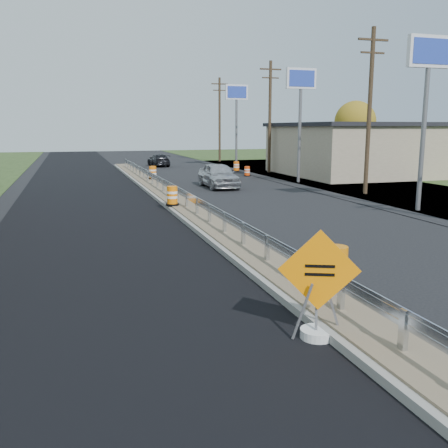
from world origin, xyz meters
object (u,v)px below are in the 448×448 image
object	(u,v)px
barrel_shoulder_mid	(247,171)
barrel_shoulder_far	(236,167)
car_silver	(218,175)
caution_sign	(318,312)
car_dark_far	(159,160)
barrel_median_mid	(172,196)
barrel_median_far	(153,173)
barrel_median_near	(335,268)

from	to	relation	value
barrel_shoulder_mid	barrel_shoulder_far	distance (m)	4.59
barrel_shoulder_mid	car_silver	distance (m)	8.12
caution_sign	barrel_shoulder_mid	world-z (taller)	caution_sign
barrel_shoulder_mid	car_dark_far	xyz separation A→B (m)	(-5.00, 12.72, 0.23)
caution_sign	barrel_shoulder_far	distance (m)	36.23
barrel_shoulder_far	car_silver	world-z (taller)	car_silver
barrel_median_mid	barrel_median_far	distance (m)	12.63
caution_sign	barrel_median_mid	xyz separation A→B (m)	(0.35, 15.32, 0.14)
barrel_median_near	barrel_median_mid	world-z (taller)	barrel_median_near
caution_sign	barrel_median_near	bearing A→B (deg)	75.68
barrel_median_far	barrel_shoulder_mid	world-z (taller)	barrel_median_far
barrel_median_mid	barrel_shoulder_mid	size ratio (longest dim) A/B	1.15
caution_sign	car_dark_far	distance (m)	43.19
car_silver	car_dark_far	xyz separation A→B (m)	(-0.56, 19.51, -0.19)
barrel_median_far	car_dark_far	distance (m)	15.36
barrel_shoulder_mid	car_silver	size ratio (longest dim) A/B	0.17
caution_sign	barrel_shoulder_far	world-z (taller)	caution_sign
caution_sign	car_dark_far	size ratio (longest dim) A/B	0.49
barrel_shoulder_far	barrel_median_far	bearing A→B (deg)	-141.48
caution_sign	barrel_median_mid	world-z (taller)	caution_sign
barrel_shoulder_mid	car_dark_far	bearing A→B (deg)	111.46
car_dark_far	barrel_median_mid	bearing A→B (deg)	79.55
barrel_median_near	barrel_shoulder_mid	bearing A→B (deg)	74.15
car_silver	barrel_median_mid	bearing A→B (deg)	-119.80
barrel_shoulder_mid	car_silver	bearing A→B (deg)	-123.16
caution_sign	car_dark_far	world-z (taller)	caution_sign
caution_sign	barrel_shoulder_mid	size ratio (longest dim) A/B	2.61
barrel_median_far	barrel_shoulder_far	world-z (taller)	barrel_median_far
barrel_shoulder_mid	car_dark_far	distance (m)	13.67
barrel_median_mid	car_silver	xyz separation A→B (m)	(4.70, 8.13, 0.14)
caution_sign	barrel_median_far	size ratio (longest dim) A/B	2.22
barrel_shoulder_mid	barrel_median_far	bearing A→B (deg)	-163.81
barrel_shoulder_mid	barrel_shoulder_far	world-z (taller)	barrel_shoulder_far
car_dark_far	car_silver	bearing A→B (deg)	89.73
barrel_shoulder_mid	car_silver	world-z (taller)	car_silver
barrel_shoulder_far	car_dark_far	bearing A→B (deg)	124.49
caution_sign	car_silver	xyz separation A→B (m)	(5.05, 23.46, 0.28)
barrel_median_near	barrel_median_mid	xyz separation A→B (m)	(-1.10, 13.40, -0.04)
barrel_median_far	car_silver	distance (m)	5.73
barrel_shoulder_far	barrel_median_near	bearing A→B (deg)	-104.74
car_dark_far	barrel_shoulder_mid	bearing A→B (deg)	109.53
barrel_shoulder_far	caution_sign	bearing A→B (deg)	-106.19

